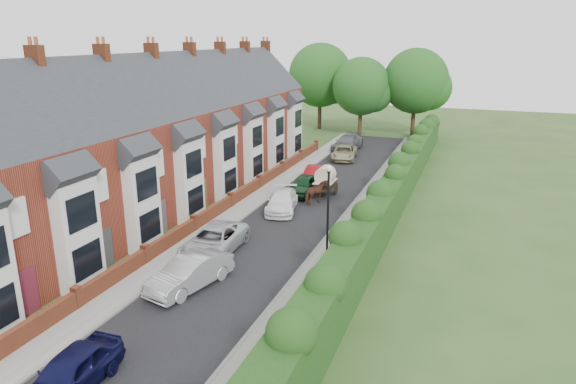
% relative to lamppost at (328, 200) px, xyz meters
% --- Properties ---
extents(ground, '(140.00, 140.00, 0.00)m').
position_rel_lamppost_xyz_m(ground, '(-3.40, -4.00, -3.30)').
color(ground, '#2D4C1E').
rests_on(ground, ground).
extents(road, '(6.00, 58.00, 0.02)m').
position_rel_lamppost_xyz_m(road, '(-3.90, 7.00, -3.29)').
color(road, black).
rests_on(road, ground).
extents(pavement_hedge_side, '(2.20, 58.00, 0.12)m').
position_rel_lamppost_xyz_m(pavement_hedge_side, '(0.20, 7.00, -3.24)').
color(pavement_hedge_side, gray).
rests_on(pavement_hedge_side, ground).
extents(pavement_house_side, '(1.70, 58.00, 0.12)m').
position_rel_lamppost_xyz_m(pavement_house_side, '(-7.75, 7.00, -3.24)').
color(pavement_house_side, gray).
rests_on(pavement_house_side, ground).
extents(kerb_hedge_side, '(0.18, 58.00, 0.13)m').
position_rel_lamppost_xyz_m(kerb_hedge_side, '(-0.85, 7.00, -3.23)').
color(kerb_hedge_side, gray).
rests_on(kerb_hedge_side, ground).
extents(kerb_house_side, '(0.18, 58.00, 0.13)m').
position_rel_lamppost_xyz_m(kerb_house_side, '(-6.95, 7.00, -3.23)').
color(kerb_house_side, gray).
rests_on(kerb_house_side, ground).
extents(hedge, '(2.10, 58.00, 2.85)m').
position_rel_lamppost_xyz_m(hedge, '(2.00, 7.00, -1.70)').
color(hedge, '#113410').
rests_on(hedge, ground).
extents(terrace_row, '(9.05, 40.50, 11.50)m').
position_rel_lamppost_xyz_m(terrace_row, '(-14.27, 5.98, 1.18)').
color(terrace_row, maroon).
rests_on(terrace_row, ground).
extents(garden_wall_row, '(0.35, 40.35, 1.10)m').
position_rel_lamppost_xyz_m(garden_wall_row, '(-8.75, 6.00, -2.84)').
color(garden_wall_row, brown).
rests_on(garden_wall_row, ground).
extents(lamppost, '(0.32, 0.32, 5.16)m').
position_rel_lamppost_xyz_m(lamppost, '(0.00, 0.00, 0.00)').
color(lamppost, black).
rests_on(lamppost, ground).
extents(tree_far_left, '(7.14, 6.80, 9.29)m').
position_rel_lamppost_xyz_m(tree_far_left, '(-6.05, 36.08, 2.41)').
color(tree_far_left, '#332316').
rests_on(tree_far_left, ground).
extents(tree_far_right, '(7.98, 7.60, 10.31)m').
position_rel_lamppost_xyz_m(tree_far_right, '(-0.01, 38.08, 3.02)').
color(tree_far_right, '#332316').
rests_on(tree_far_right, ground).
extents(tree_far_back, '(8.40, 8.00, 10.82)m').
position_rel_lamppost_xyz_m(tree_far_back, '(-11.99, 39.08, 3.32)').
color(tree_far_back, '#332316').
rests_on(tree_far_back, ground).
extents(car_navy, '(1.87, 4.29, 1.44)m').
position_rel_lamppost_xyz_m(car_navy, '(-5.01, -13.44, -2.58)').
color(car_navy, black).
rests_on(car_navy, ground).
extents(car_silver_a, '(2.70, 4.93, 1.54)m').
position_rel_lamppost_xyz_m(car_silver_a, '(-5.17, -5.49, -2.53)').
color(car_silver_a, '#9B9A9F').
rests_on(car_silver_a, ground).
extents(car_silver_b, '(2.74, 5.43, 1.47)m').
position_rel_lamppost_xyz_m(car_silver_b, '(-6.05, -1.47, -2.56)').
color(car_silver_b, silver).
rests_on(car_silver_b, ground).
extents(car_white, '(2.93, 4.96, 1.35)m').
position_rel_lamppost_xyz_m(car_white, '(-5.13, 6.60, -2.62)').
color(car_white, white).
rests_on(car_white, ground).
extents(car_green, '(1.71, 4.22, 1.44)m').
position_rel_lamppost_xyz_m(car_green, '(-5.00, 10.83, -2.58)').
color(car_green, '#0F3318').
rests_on(car_green, ground).
extents(car_red, '(1.54, 4.11, 1.34)m').
position_rel_lamppost_xyz_m(car_red, '(-5.19, 14.20, -2.63)').
color(car_red, maroon).
rests_on(car_red, ground).
extents(car_beige, '(2.81, 5.03, 1.33)m').
position_rel_lamppost_xyz_m(car_beige, '(-5.00, 23.12, -2.63)').
color(car_beige, tan).
rests_on(car_beige, ground).
extents(car_grey, '(2.70, 5.61, 1.57)m').
position_rel_lamppost_xyz_m(car_grey, '(-5.72, 27.29, -2.51)').
color(car_grey, '#575A5F').
rests_on(car_grey, ground).
extents(horse, '(1.60, 2.17, 1.67)m').
position_rel_lamppost_xyz_m(horse, '(-3.33, 8.80, -2.46)').
color(horse, '#522C1E').
rests_on(horse, ground).
extents(horse_cart, '(1.44, 3.18, 2.30)m').
position_rel_lamppost_xyz_m(horse_cart, '(-3.33, 10.93, -1.98)').
color(horse_cart, black).
rests_on(horse_cart, ground).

